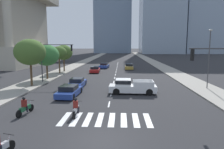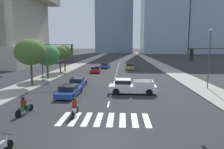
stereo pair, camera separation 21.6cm
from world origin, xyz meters
name	(u,v)px [view 1 (the left image)]	position (x,y,z in m)	size (l,w,h in m)	color
ground_plane	(101,141)	(0.00, 0.00, 0.00)	(800.00, 800.00, 0.00)	#28282B
sidewalk_east	(174,73)	(11.77, 30.00, 0.07)	(4.00, 260.00, 0.15)	gray
sidewalk_west	(59,72)	(-11.77, 30.00, 0.07)	(4.00, 260.00, 0.15)	gray
crosswalk_near	(106,119)	(0.00, 3.49, 0.00)	(6.75, 2.98, 0.01)	silver
lane_divider_center	(116,72)	(0.00, 31.49, 0.00)	(0.14, 50.00, 0.01)	silver
motorcycle_trailing	(76,109)	(-2.42, 4.20, 0.58)	(0.70, 2.22, 1.49)	black
motorcycle_third	(25,107)	(-6.57, 4.29, 0.58)	(0.71, 2.21, 1.49)	black
pickup_truck	(130,87)	(2.19, 12.02, 0.81)	(5.46, 2.12, 1.67)	silver
sedan_blue_0	(69,91)	(-4.54, 10.39, 0.58)	(2.11, 4.67, 1.25)	navy
sedan_red_1	(95,70)	(-4.36, 30.62, 0.58)	(2.08, 4.65, 1.24)	maroon
sedan_blue_2	(77,83)	(-4.75, 15.40, 0.57)	(1.84, 4.36, 1.24)	navy
sedan_gold_3	(129,67)	(2.94, 36.76, 0.59)	(1.91, 4.65, 1.28)	#B28E38
sedan_blue_4	(104,66)	(-3.09, 38.74, 0.59)	(2.27, 4.54, 1.29)	navy
traffic_signal_far	(53,55)	(-8.79, 18.13, 4.22)	(5.05, 0.28, 5.89)	#333335
street_lamp_east	(209,54)	(12.07, 14.80, 4.42)	(0.50, 0.24, 7.35)	#3F3F42
street_tree_nearest	(30,52)	(-10.97, 15.37, 4.65)	(4.07, 4.07, 6.24)	#4C3823
street_tree_second	(46,55)	(-10.97, 21.21, 3.99)	(4.05, 4.05, 5.57)	#4C3823
street_tree_third	(59,53)	(-10.97, 27.92, 4.17)	(2.89, 2.89, 5.28)	#4C3823
street_tree_fourth	(64,52)	(-10.97, 31.09, 4.10)	(3.68, 3.68, 5.53)	#4C3823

